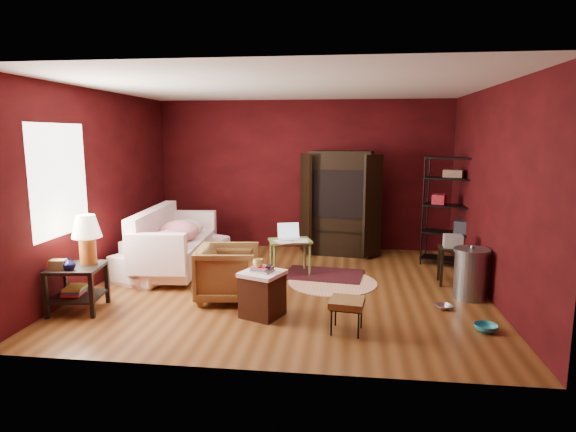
{
  "coord_description": "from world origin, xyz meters",
  "views": [
    {
      "loc": [
        0.85,
        -6.59,
        2.16
      ],
      "look_at": [
        0.0,
        0.2,
        1.0
      ],
      "focal_mm": 30.0,
      "sensor_mm": 36.0,
      "label": 1
    }
  ],
  "objects_px": {
    "hamper": "(262,293)",
    "laptop_desk": "(290,243)",
    "armchair": "(228,270)",
    "side_table": "(82,254)",
    "tv_armoire": "(341,201)",
    "wire_shelving": "(452,207)",
    "sofa": "(174,246)"
  },
  "relations": [
    {
      "from": "armchair",
      "to": "side_table",
      "type": "bearing_deg",
      "value": 101.75
    },
    {
      "from": "armchair",
      "to": "hamper",
      "type": "height_order",
      "value": "armchair"
    },
    {
      "from": "hamper",
      "to": "side_table",
      "type": "bearing_deg",
      "value": -179.2
    },
    {
      "from": "side_table",
      "to": "laptop_desk",
      "type": "xyz_separation_m",
      "value": [
        2.36,
        1.86,
        -0.23
      ]
    },
    {
      "from": "laptop_desk",
      "to": "tv_armoire",
      "type": "xyz_separation_m",
      "value": [
        0.76,
        1.39,
        0.49
      ]
    },
    {
      "from": "armchair",
      "to": "tv_armoire",
      "type": "distance_m",
      "value": 3.1
    },
    {
      "from": "side_table",
      "to": "tv_armoire",
      "type": "relative_size",
      "value": 0.63
    },
    {
      "from": "armchair",
      "to": "tv_armoire",
      "type": "height_order",
      "value": "tv_armoire"
    },
    {
      "from": "armchair",
      "to": "wire_shelving",
      "type": "height_order",
      "value": "wire_shelving"
    },
    {
      "from": "sofa",
      "to": "side_table",
      "type": "height_order",
      "value": "side_table"
    },
    {
      "from": "tv_armoire",
      "to": "wire_shelving",
      "type": "xyz_separation_m",
      "value": [
        1.83,
        -0.57,
        0.01
      ]
    },
    {
      "from": "side_table",
      "to": "hamper",
      "type": "bearing_deg",
      "value": 0.8
    },
    {
      "from": "wire_shelving",
      "to": "hamper",
      "type": "bearing_deg",
      "value": -113.96
    },
    {
      "from": "hamper",
      "to": "laptop_desk",
      "type": "relative_size",
      "value": 0.81
    },
    {
      "from": "wire_shelving",
      "to": "sofa",
      "type": "bearing_deg",
      "value": -147.46
    },
    {
      "from": "hamper",
      "to": "laptop_desk",
      "type": "xyz_separation_m",
      "value": [
        0.11,
        1.83,
        0.2
      ]
    },
    {
      "from": "armchair",
      "to": "laptop_desk",
      "type": "bearing_deg",
      "value": -33.39
    },
    {
      "from": "hamper",
      "to": "wire_shelving",
      "type": "bearing_deg",
      "value": 44.37
    },
    {
      "from": "armchair",
      "to": "laptop_desk",
      "type": "height_order",
      "value": "armchair"
    },
    {
      "from": "armchair",
      "to": "hamper",
      "type": "relative_size",
      "value": 1.25
    },
    {
      "from": "laptop_desk",
      "to": "tv_armoire",
      "type": "relative_size",
      "value": 0.42
    },
    {
      "from": "laptop_desk",
      "to": "wire_shelving",
      "type": "height_order",
      "value": "wire_shelving"
    },
    {
      "from": "laptop_desk",
      "to": "tv_armoire",
      "type": "bearing_deg",
      "value": 43.17
    },
    {
      "from": "laptop_desk",
      "to": "wire_shelving",
      "type": "xyz_separation_m",
      "value": [
        2.59,
        0.81,
        0.51
      ]
    },
    {
      "from": "armchair",
      "to": "tv_armoire",
      "type": "xyz_separation_m",
      "value": [
        1.42,
        2.69,
        0.58
      ]
    },
    {
      "from": "hamper",
      "to": "wire_shelving",
      "type": "distance_m",
      "value": 3.84
    },
    {
      "from": "hamper",
      "to": "tv_armoire",
      "type": "bearing_deg",
      "value": 74.87
    },
    {
      "from": "hamper",
      "to": "tv_armoire",
      "type": "xyz_separation_m",
      "value": [
        0.87,
        3.21,
        0.69
      ]
    },
    {
      "from": "sofa",
      "to": "armchair",
      "type": "height_order",
      "value": "armchair"
    },
    {
      "from": "side_table",
      "to": "laptop_desk",
      "type": "relative_size",
      "value": 1.51
    },
    {
      "from": "side_table",
      "to": "laptop_desk",
      "type": "distance_m",
      "value": 3.02
    },
    {
      "from": "side_table",
      "to": "hamper",
      "type": "xyz_separation_m",
      "value": [
        2.25,
        0.03,
        -0.42
      ]
    }
  ]
}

